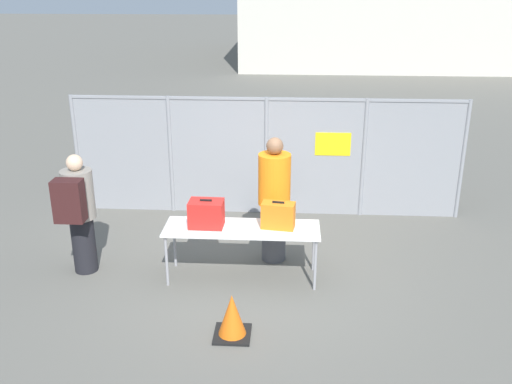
# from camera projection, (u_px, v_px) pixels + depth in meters

# --- Properties ---
(ground_plane) EXTENTS (120.00, 120.00, 0.00)m
(ground_plane) POSITION_uv_depth(u_px,v_px,m) (258.00, 280.00, 7.88)
(ground_plane) COLOR #605E56
(fence_section) EXTENTS (6.71, 0.07, 2.07)m
(fence_section) POSITION_uv_depth(u_px,v_px,m) (267.00, 154.00, 9.77)
(fence_section) COLOR gray
(fence_section) RESTS_ON ground_plane
(inspection_table) EXTENTS (2.10, 0.67, 0.76)m
(inspection_table) POSITION_uv_depth(u_px,v_px,m) (242.00, 231.00, 7.71)
(inspection_table) COLOR silver
(inspection_table) RESTS_ON ground_plane
(suitcase_red) EXTENTS (0.47, 0.33, 0.39)m
(suitcase_red) POSITION_uv_depth(u_px,v_px,m) (206.00, 214.00, 7.68)
(suitcase_red) COLOR red
(suitcase_red) RESTS_ON inspection_table
(suitcase_orange) EXTENTS (0.47, 0.28, 0.38)m
(suitcase_orange) POSITION_uv_depth(u_px,v_px,m) (278.00, 215.00, 7.63)
(suitcase_orange) COLOR orange
(suitcase_orange) RESTS_ON inspection_table
(traveler_hooded) EXTENTS (0.43, 0.66, 1.72)m
(traveler_hooded) POSITION_uv_depth(u_px,v_px,m) (78.00, 210.00, 7.77)
(traveler_hooded) COLOR black
(traveler_hooded) RESTS_ON ground_plane
(security_worker_near) EXTENTS (0.46, 0.46, 1.86)m
(security_worker_near) POSITION_uv_depth(u_px,v_px,m) (274.00, 198.00, 8.15)
(security_worker_near) COLOR #4C4C51
(security_worker_near) RESTS_ON ground_plane
(utility_trailer) EXTENTS (3.51, 2.05, 0.61)m
(utility_trailer) POSITION_uv_depth(u_px,v_px,m) (355.00, 170.00, 11.23)
(utility_trailer) COLOR silver
(utility_trailer) RESTS_ON ground_plane
(distant_hangar) EXTENTS (14.86, 11.55, 5.41)m
(distant_hangar) POSITION_uv_depth(u_px,v_px,m) (395.00, 3.00, 28.64)
(distant_hangar) COLOR beige
(distant_hangar) RESTS_ON ground_plane
(traffic_cone) EXTENTS (0.43, 0.43, 0.54)m
(traffic_cone) POSITION_uv_depth(u_px,v_px,m) (232.00, 317.00, 6.58)
(traffic_cone) COLOR black
(traffic_cone) RESTS_ON ground_plane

